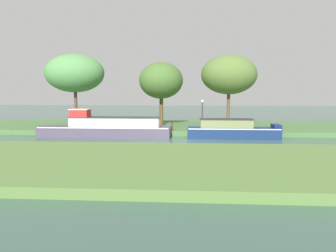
# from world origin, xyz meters

# --- Properties ---
(ground_plane) EXTENTS (120.00, 120.00, 0.00)m
(ground_plane) POSITION_xyz_m (0.00, 0.00, 0.00)
(ground_plane) COLOR #37564A
(riverbank_far) EXTENTS (72.00, 10.00, 0.40)m
(riverbank_far) POSITION_xyz_m (0.00, 7.00, 0.20)
(riverbank_far) COLOR #4B703D
(riverbank_far) RESTS_ON ground_plane
(riverbank_near) EXTENTS (72.00, 10.00, 0.40)m
(riverbank_near) POSITION_xyz_m (0.00, -9.00, 0.20)
(riverbank_near) COLOR #57783B
(riverbank_near) RESTS_ON ground_plane
(navy_barge) EXTENTS (6.90, 1.62, 1.49)m
(navy_barge) POSITION_xyz_m (4.43, 1.20, 0.62)
(navy_barge) COLOR navy
(navy_barge) RESTS_ON ground_plane
(slate_narrowboat) EXTENTS (10.24, 1.83, 2.18)m
(slate_narrowboat) POSITION_xyz_m (-5.24, 1.20, 0.72)
(slate_narrowboat) COLOR #4D4459
(slate_narrowboat) RESTS_ON ground_plane
(willow_tree_left) EXTENTS (5.38, 4.45, 6.50)m
(willow_tree_left) POSITION_xyz_m (-9.23, 5.68, 5.16)
(willow_tree_left) COLOR brown
(willow_tree_left) RESTS_ON riverbank_far
(willow_tree_centre) EXTENTS (3.99, 4.37, 5.79)m
(willow_tree_centre) POSITION_xyz_m (-1.45, 6.46, 4.51)
(willow_tree_centre) COLOR brown
(willow_tree_centre) RESTS_ON riverbank_far
(willow_tree_right) EXTENTS (5.32, 4.66, 6.61)m
(willow_tree_right) POSITION_xyz_m (4.88, 8.45, 5.12)
(willow_tree_right) COLOR brown
(willow_tree_right) RESTS_ON riverbank_far
(lamp_post) EXTENTS (0.24, 0.24, 2.47)m
(lamp_post) POSITION_xyz_m (2.22, 2.95, 1.99)
(lamp_post) COLOR #333338
(lamp_post) RESTS_ON riverbank_far
(mooring_post_near) EXTENTS (0.15, 0.15, 0.74)m
(mooring_post_near) POSITION_xyz_m (-7.67, 2.44, 0.77)
(mooring_post_near) COLOR #493A2C
(mooring_post_near) RESTS_ON riverbank_far
(mooring_post_far) EXTENTS (0.14, 0.14, 0.66)m
(mooring_post_far) POSITION_xyz_m (-0.20, 2.44, 0.73)
(mooring_post_far) COLOR #422F2B
(mooring_post_far) RESTS_ON riverbank_far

